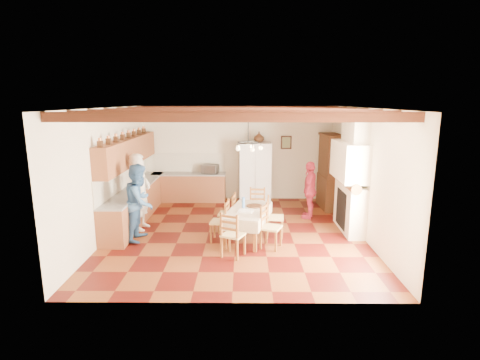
{
  "coord_description": "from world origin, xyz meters",
  "views": [
    {
      "loc": [
        0.17,
        -8.68,
        3.17
      ],
      "look_at": [
        0.1,
        0.3,
        1.25
      ],
      "focal_mm": 28.0,
      "sensor_mm": 36.0,
      "label": 1
    }
  ],
  "objects_px": {
    "refrigerator": "(255,173)",
    "person_man": "(141,192)",
    "chair_left_far": "(227,213)",
    "chair_end_far": "(257,207)",
    "microwave": "(210,169)",
    "chair_end_near": "(233,234)",
    "person_woman_blue": "(140,202)",
    "chair_left_near": "(220,221)",
    "dining_table": "(248,213)",
    "person_woman_red": "(310,190)",
    "chair_right_far": "(275,217)",
    "hutch": "(330,171)",
    "chair_right_near": "(271,227)"
  },
  "relations": [
    {
      "from": "chair_right_far",
      "to": "chair_end_far",
      "type": "xyz_separation_m",
      "value": [
        -0.39,
        0.82,
        0.0
      ]
    },
    {
      "from": "chair_left_near",
      "to": "person_man",
      "type": "height_order",
      "value": "person_man"
    },
    {
      "from": "chair_left_near",
      "to": "person_woman_red",
      "type": "relative_size",
      "value": 0.61
    },
    {
      "from": "chair_right_near",
      "to": "chair_end_far",
      "type": "bearing_deg",
      "value": 32.34
    },
    {
      "from": "chair_end_near",
      "to": "microwave",
      "type": "bearing_deg",
      "value": -53.18
    },
    {
      "from": "chair_left_far",
      "to": "chair_left_near",
      "type": "bearing_deg",
      "value": -5.2
    },
    {
      "from": "refrigerator",
      "to": "person_man",
      "type": "bearing_deg",
      "value": -139.74
    },
    {
      "from": "person_man",
      "to": "person_woman_red",
      "type": "distance_m",
      "value": 4.45
    },
    {
      "from": "refrigerator",
      "to": "dining_table",
      "type": "height_order",
      "value": "refrigerator"
    },
    {
      "from": "dining_table",
      "to": "chair_end_near",
      "type": "xyz_separation_m",
      "value": [
        -0.32,
        -1.0,
        -0.15
      ]
    },
    {
      "from": "chair_left_far",
      "to": "chair_end_far",
      "type": "relative_size",
      "value": 1.0
    },
    {
      "from": "hutch",
      "to": "chair_right_near",
      "type": "relative_size",
      "value": 2.3
    },
    {
      "from": "chair_left_far",
      "to": "microwave",
      "type": "distance_m",
      "value": 3.02
    },
    {
      "from": "chair_left_near",
      "to": "person_woman_blue",
      "type": "height_order",
      "value": "person_woman_blue"
    },
    {
      "from": "dining_table",
      "to": "chair_right_near",
      "type": "xyz_separation_m",
      "value": [
        0.5,
        -0.53,
        -0.15
      ]
    },
    {
      "from": "chair_right_near",
      "to": "chair_left_far",
      "type": "bearing_deg",
      "value": 68.49
    },
    {
      "from": "chair_left_far",
      "to": "chair_end_near",
      "type": "xyz_separation_m",
      "value": [
        0.19,
        -1.46,
        0.0
      ]
    },
    {
      "from": "hutch",
      "to": "person_man",
      "type": "bearing_deg",
      "value": -161.4
    },
    {
      "from": "chair_left_near",
      "to": "person_man",
      "type": "bearing_deg",
      "value": -103.27
    },
    {
      "from": "chair_end_far",
      "to": "microwave",
      "type": "height_order",
      "value": "microwave"
    },
    {
      "from": "chair_left_near",
      "to": "refrigerator",
      "type": "bearing_deg",
      "value": 173.43
    },
    {
      "from": "chair_left_near",
      "to": "chair_end_near",
      "type": "relative_size",
      "value": 1.0
    },
    {
      "from": "refrigerator",
      "to": "person_man",
      "type": "xyz_separation_m",
      "value": [
        -2.9,
        -2.48,
        0.0
      ]
    },
    {
      "from": "chair_left_far",
      "to": "chair_end_near",
      "type": "distance_m",
      "value": 1.47
    },
    {
      "from": "hutch",
      "to": "chair_left_far",
      "type": "bearing_deg",
      "value": -146.33
    },
    {
      "from": "hutch",
      "to": "chair_right_far",
      "type": "xyz_separation_m",
      "value": [
        -1.82,
        -2.43,
        -0.62
      ]
    },
    {
      "from": "person_woman_red",
      "to": "chair_right_far",
      "type": "bearing_deg",
      "value": -16.85
    },
    {
      "from": "chair_left_far",
      "to": "person_woman_blue",
      "type": "relative_size",
      "value": 0.54
    },
    {
      "from": "chair_left_near",
      "to": "chair_left_far",
      "type": "relative_size",
      "value": 1.0
    },
    {
      "from": "chair_right_far",
      "to": "person_woman_blue",
      "type": "height_order",
      "value": "person_woman_blue"
    },
    {
      "from": "dining_table",
      "to": "chair_end_far",
      "type": "height_order",
      "value": "chair_end_far"
    },
    {
      "from": "refrigerator",
      "to": "chair_left_far",
      "type": "height_order",
      "value": "refrigerator"
    },
    {
      "from": "chair_right_far",
      "to": "chair_end_near",
      "type": "bearing_deg",
      "value": 145.99
    },
    {
      "from": "refrigerator",
      "to": "person_woman_blue",
      "type": "relative_size",
      "value": 1.07
    },
    {
      "from": "person_woman_red",
      "to": "microwave",
      "type": "height_order",
      "value": "person_woman_red"
    },
    {
      "from": "refrigerator",
      "to": "microwave",
      "type": "bearing_deg",
      "value": 171.33
    },
    {
      "from": "chair_left_near",
      "to": "chair_left_far",
      "type": "bearing_deg",
      "value": 175.94
    },
    {
      "from": "dining_table",
      "to": "chair_right_near",
      "type": "height_order",
      "value": "chair_right_near"
    },
    {
      "from": "microwave",
      "to": "chair_right_far",
      "type": "bearing_deg",
      "value": -44.26
    },
    {
      "from": "person_woman_red",
      "to": "dining_table",
      "type": "bearing_deg",
      "value": -27.07
    },
    {
      "from": "dining_table",
      "to": "microwave",
      "type": "distance_m",
      "value": 3.58
    },
    {
      "from": "refrigerator",
      "to": "person_woman_blue",
      "type": "bearing_deg",
      "value": -130.93
    },
    {
      "from": "dining_table",
      "to": "chair_end_far",
      "type": "distance_m",
      "value": 1.04
    },
    {
      "from": "person_man",
      "to": "microwave",
      "type": "relative_size",
      "value": 3.82
    },
    {
      "from": "chair_left_far",
      "to": "chair_end_far",
      "type": "distance_m",
      "value": 0.93
    },
    {
      "from": "hutch",
      "to": "chair_right_near",
      "type": "bearing_deg",
      "value": -124.22
    },
    {
      "from": "refrigerator",
      "to": "chair_end_near",
      "type": "distance_m",
      "value": 4.21
    },
    {
      "from": "hutch",
      "to": "chair_left_near",
      "type": "height_order",
      "value": "hutch"
    },
    {
      "from": "person_woman_red",
      "to": "microwave",
      "type": "relative_size",
      "value": 3.14
    },
    {
      "from": "chair_left_near",
      "to": "chair_end_far",
      "type": "distance_m",
      "value": 1.45
    }
  ]
}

